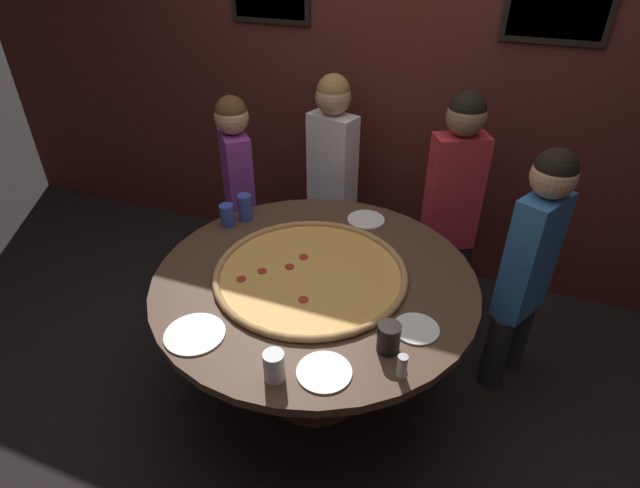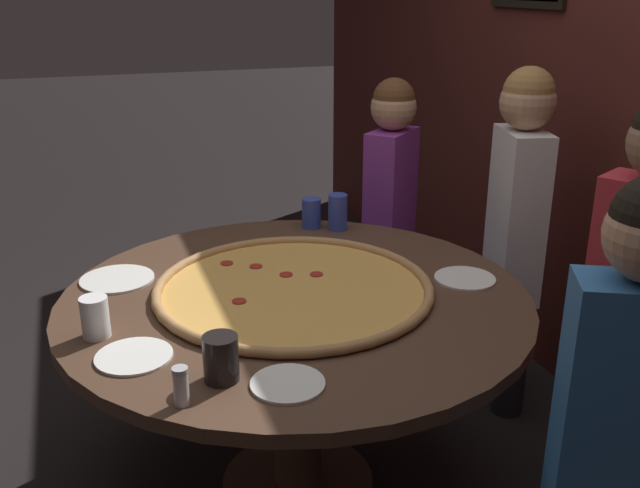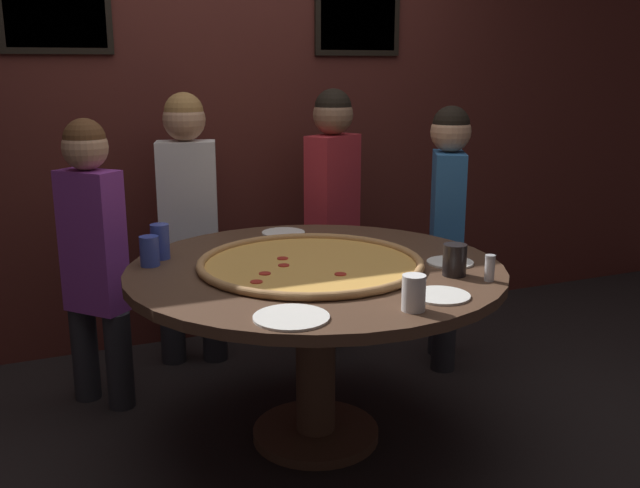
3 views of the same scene
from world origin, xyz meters
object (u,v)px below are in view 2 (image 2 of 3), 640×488
at_px(white_plate_right_side, 134,356).
at_px(diner_side_left, 516,223).
at_px(diner_centre_back, 620,424).
at_px(white_plate_near_front, 288,384).
at_px(white_plate_far_back, 465,278).
at_px(giant_pizza, 295,288).
at_px(drink_cup_centre_back, 221,358).
at_px(diner_far_right, 640,302).
at_px(dining_table, 296,335).
at_px(drink_cup_front_edge, 95,317).
at_px(diner_side_right, 390,207).
at_px(drink_cup_beside_pizza, 311,213).
at_px(condiment_shaker, 181,386).
at_px(drink_cup_near_right, 338,212).
at_px(white_plate_left_side, 117,279).

bearing_deg(white_plate_right_side, diner_side_left, 109.03).
bearing_deg(diner_centre_back, white_plate_near_front, -4.41).
bearing_deg(white_plate_far_back, white_plate_right_side, -81.05).
xyz_separation_m(giant_pizza, diner_side_left, (-0.25, 0.98, 0.03)).
bearing_deg(white_plate_right_side, drink_cup_centre_back, 46.89).
distance_m(giant_pizza, diner_far_right, 1.03).
distance_m(dining_table, giant_pizza, 0.16).
height_order(white_plate_far_back, diner_far_right, diner_far_right).
xyz_separation_m(dining_table, drink_cup_front_edge, (0.09, -0.60, 0.20)).
bearing_deg(white_plate_right_side, dining_table, 115.08).
distance_m(drink_cup_centre_back, white_plate_right_side, 0.27).
bearing_deg(diner_far_right, diner_side_right, -17.30).
bearing_deg(drink_cup_beside_pizza, giant_pizza, -23.38).
height_order(white_plate_far_back, white_plate_right_side, same).
bearing_deg(diner_centre_back, diner_far_right, -107.69).
distance_m(dining_table, diner_side_right, 1.03).
bearing_deg(condiment_shaker, white_plate_far_back, 113.41).
relative_size(condiment_shaker, diner_far_right, 0.07).
xyz_separation_m(drink_cup_near_right, white_plate_left_side, (0.24, -0.86, -0.07)).
xyz_separation_m(giant_pizza, condiment_shaker, (0.52, -0.44, 0.04)).
height_order(white_plate_far_back, diner_side_right, diner_side_right).
height_order(dining_table, white_plate_right_side, white_plate_right_side).
bearing_deg(drink_cup_front_edge, diner_side_right, 123.78).
height_order(giant_pizza, drink_cup_centre_back, drink_cup_centre_back).
bearing_deg(white_plate_right_side, diner_centre_back, 56.14).
height_order(giant_pizza, condiment_shaker, condiment_shaker).
bearing_deg(white_plate_far_back, diner_side_left, 129.50).
height_order(giant_pizza, diner_centre_back, diner_centre_back).
bearing_deg(white_plate_left_side, white_plate_right_side, 0.26).
distance_m(diner_far_right, diner_side_right, 1.26).
relative_size(drink_cup_near_right, diner_side_right, 0.11).
bearing_deg(drink_cup_near_right, giant_pizza, -33.27).
distance_m(white_plate_left_side, condiment_shaker, 0.81).
xyz_separation_m(drink_cup_centre_back, drink_cup_near_right, (-0.96, 0.66, 0.01)).
relative_size(white_plate_near_front, diner_side_left, 0.13).
relative_size(white_plate_far_back, condiment_shaker, 2.06).
bearing_deg(dining_table, drink_cup_front_edge, -81.79).
xyz_separation_m(white_plate_far_back, white_plate_near_front, (0.43, -0.74, 0.00)).
distance_m(drink_cup_beside_pizza, white_plate_left_side, 0.83).
bearing_deg(drink_cup_near_right, drink_cup_centre_back, -34.68).
bearing_deg(diner_centre_back, drink_cup_near_right, -57.42).
bearing_deg(diner_side_right, drink_cup_front_edge, 172.47).
bearing_deg(giant_pizza, drink_cup_front_edge, -79.89).
xyz_separation_m(drink_cup_beside_pizza, white_plate_left_side, (0.30, -0.77, -0.05)).
xyz_separation_m(giant_pizza, white_plate_left_side, (-0.28, -0.52, -0.01)).
height_order(white_plate_right_side, diner_far_right, diner_far_right).
bearing_deg(diner_centre_back, diner_side_right, -69.46).
height_order(giant_pizza, white_plate_near_front, giant_pizza).
distance_m(drink_cup_beside_pizza, white_plate_far_back, 0.74).
distance_m(white_plate_left_side, diner_side_right, 1.28).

